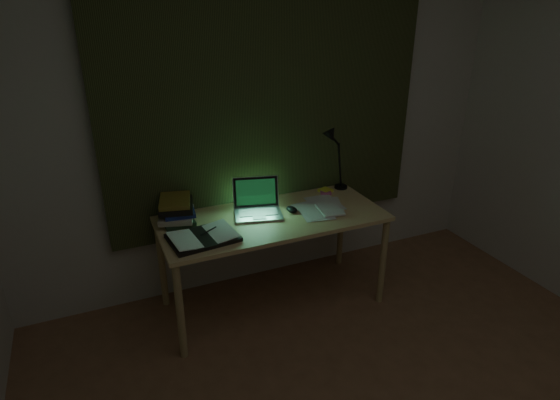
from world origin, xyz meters
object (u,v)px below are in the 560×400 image
Objects in this scene: book_stack at (177,210)px; desk_lamp at (343,155)px; laptop at (258,200)px; open_textbook at (203,237)px; loose_papers at (322,210)px; desk at (273,261)px.

desk_lamp is at bearing 3.69° from book_stack.
laptop reaches higher than open_textbook.
book_stack is 0.48× the size of desk_lamp.
book_stack reaches higher than open_textbook.
loose_papers is at bearing -0.59° from laptop.
desk_lamp reaches higher than laptop.
open_textbook is at bearing -175.63° from loose_papers.
laptop is at bearing -175.70° from desk_lamp.
desk is 2.88× the size of desk_lamp.
open_textbook reaches higher than loose_papers.
desk_lamp is (0.65, 0.25, 0.58)m from desk.
loose_papers is (0.89, -0.23, -0.07)m from book_stack.
open_textbook is 0.81m from loose_papers.
open_textbook reaches higher than desk.
desk_lamp is (0.32, 0.31, 0.24)m from loose_papers.
book_stack is at bearing 162.90° from desk.
laptop is 0.67× the size of desk_lamp.
open_textbook is 0.31m from book_stack.
laptop is at bearing 145.92° from desk.
laptop reaches higher than desk.
desk_lamp is (0.72, 0.20, 0.14)m from laptop.
desk is at bearing -17.10° from book_stack.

